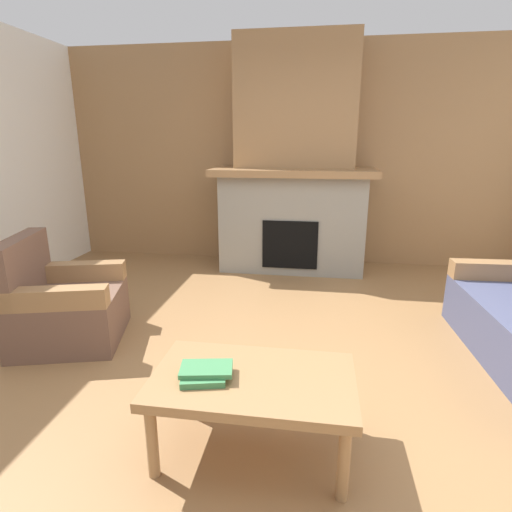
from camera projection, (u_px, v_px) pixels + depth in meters
name	position (u px, v px, depth m)	size (l,w,h in m)	color
ground	(264.00, 383.00, 2.70)	(9.00, 9.00, 0.00)	olive
wall_back_wood_panel	(296.00, 156.00, 5.18)	(6.00, 0.12, 2.70)	#997047
fireplace	(294.00, 174.00, 4.87)	(1.90, 0.82, 2.70)	gray
armchair	(63.00, 306.00, 3.21)	(0.93, 0.93, 0.85)	brown
coffee_table	(253.00, 386.00, 2.02)	(1.00, 0.60, 0.43)	#997047
book_stack_near_edge	(205.00, 373.00, 1.98)	(0.28, 0.23, 0.06)	#3D7F4C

